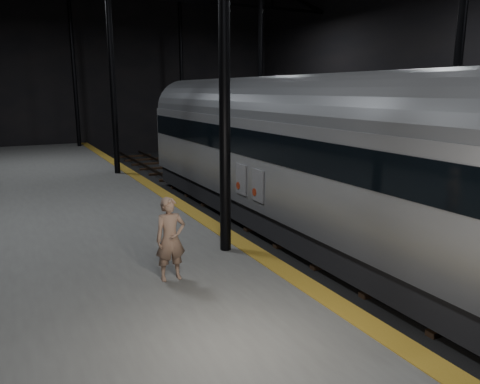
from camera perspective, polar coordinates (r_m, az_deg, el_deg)
ground at (r=16.90m, az=4.24°, el=-4.24°), size 44.00×44.00×0.00m
platform_left at (r=14.56m, az=-22.13°, el=-5.85°), size 9.00×43.80×1.00m
platform_right at (r=21.52m, az=21.67°, el=-0.10°), size 9.00×43.80×1.00m
tactile_strip at (r=15.27m, az=-6.24°, el=-2.18°), size 0.50×43.80×0.01m
track at (r=16.89m, az=4.24°, el=-4.02°), size 2.40×43.00×0.24m
train at (r=16.03m, az=5.04°, el=5.36°), size 2.89×19.31×5.16m
woman at (r=9.63m, az=-8.47°, el=-5.68°), size 0.64×0.43×1.73m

